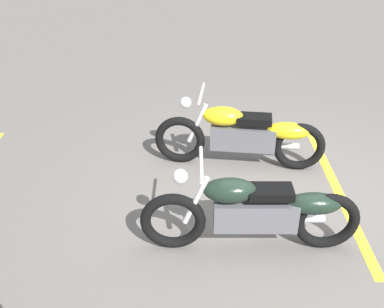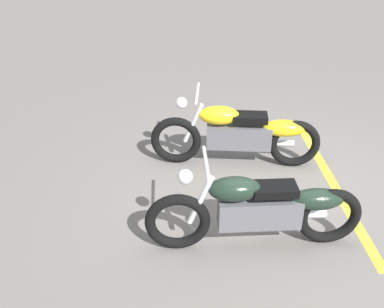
{
  "view_description": "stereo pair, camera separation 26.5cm",
  "coord_description": "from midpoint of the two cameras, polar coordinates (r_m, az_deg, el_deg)",
  "views": [
    {
      "loc": [
        1.07,
        4.51,
        3.32
      ],
      "look_at": [
        1.08,
        0.0,
        0.65
      ],
      "focal_mm": 43.46,
      "sensor_mm": 36.0,
      "label": 1
    },
    {
      "loc": [
        1.34,
        4.5,
        3.32
      ],
      "look_at": [
        1.08,
        0.0,
        0.65
      ],
      "focal_mm": 43.46,
      "sensor_mm": 36.0,
      "label": 2
    }
  ],
  "objects": [
    {
      "name": "motorcycle_dark_foreground",
      "position": [
        4.74,
        9.51,
        -6.96
      ],
      "size": [
        2.23,
        0.62,
        1.04
      ],
      "rotation": [
        0.0,
        0.0,
        0.0
      ],
      "color": "black",
      "rests_on": "ground"
    },
    {
      "name": "motorcycle_bright_foreground",
      "position": [
        6.08,
        7.6,
        2.33
      ],
      "size": [
        2.23,
        0.62,
        1.04
      ],
      "rotation": [
        0.0,
        0.0,
        -0.12
      ],
      "color": "black",
      "rests_on": "ground"
    },
    {
      "name": "ground_plane",
      "position": [
        5.73,
        12.24,
        -5.63
      ],
      "size": [
        60.0,
        60.0,
        0.0
      ],
      "primitive_type": "plane",
      "color": "#66605B"
    },
    {
      "name": "parking_stripe_near",
      "position": [
        6.15,
        18.43,
        -3.83
      ],
      "size": [
        0.14,
        3.2,
        0.01
      ],
      "primitive_type": "cube",
      "rotation": [
        0.0,
        0.0,
        1.58
      ],
      "color": "yellow",
      "rests_on": "ground"
    }
  ]
}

